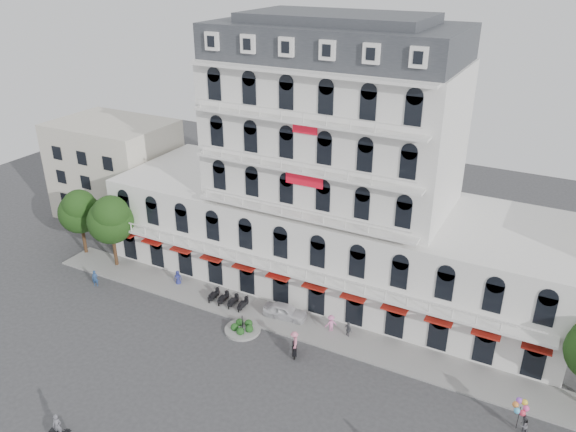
# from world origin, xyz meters

# --- Properties ---
(ground) EXTENTS (120.00, 120.00, 0.00)m
(ground) POSITION_xyz_m (0.00, 0.00, 0.00)
(ground) COLOR #38383A
(ground) RESTS_ON ground
(sidewalk) EXTENTS (53.00, 4.00, 0.16)m
(sidewalk) POSITION_xyz_m (0.00, 9.00, 0.08)
(sidewalk) COLOR gray
(sidewalk) RESTS_ON ground
(main_building) EXTENTS (45.00, 15.00, 25.80)m
(main_building) POSITION_xyz_m (0.00, 18.00, 9.96)
(main_building) COLOR silver
(main_building) RESTS_ON ground
(flank_building_west) EXTENTS (14.00, 10.00, 12.00)m
(flank_building_west) POSITION_xyz_m (-30.00, 20.00, 6.00)
(flank_building_west) COLOR beige
(flank_building_west) RESTS_ON ground
(traffic_island) EXTENTS (3.20, 3.20, 1.60)m
(traffic_island) POSITION_xyz_m (-3.00, 6.00, 0.26)
(traffic_island) COLOR gray
(traffic_island) RESTS_ON ground
(parked_scooter_row) EXTENTS (4.40, 1.80, 1.10)m
(parked_scooter_row) POSITION_xyz_m (-6.35, 8.80, 0.00)
(parked_scooter_row) COLOR black
(parked_scooter_row) RESTS_ON ground
(tree_west_outer) EXTENTS (4.50, 4.48, 7.76)m
(tree_west_outer) POSITION_xyz_m (-25.95, 9.98, 5.35)
(tree_west_outer) COLOR #382314
(tree_west_outer) RESTS_ON ground
(tree_west_inner) EXTENTS (4.76, 4.76, 8.25)m
(tree_west_inner) POSITION_xyz_m (-20.95, 9.48, 5.68)
(tree_west_inner) COLOR #382314
(tree_west_inner) RESTS_ON ground
(parked_car) EXTENTS (4.25, 2.08, 1.39)m
(parked_car) POSITION_xyz_m (-0.61, 9.50, 0.70)
(parked_car) COLOR silver
(parked_car) RESTS_ON ground
(rider_west) EXTENTS (1.65, 0.82, 2.25)m
(rider_west) POSITION_xyz_m (-7.48, -10.33, 1.03)
(rider_west) COLOR black
(rider_west) RESTS_ON ground
(rider_center) EXTENTS (1.13, 1.57, 2.29)m
(rider_center) POSITION_xyz_m (2.55, 5.23, 1.22)
(rider_center) COLOR black
(rider_center) RESTS_ON ground
(pedestrian_left) EXTENTS (0.92, 0.83, 1.58)m
(pedestrian_left) POSITION_xyz_m (-12.80, 9.50, 0.79)
(pedestrian_left) COLOR navy
(pedestrian_left) RESTS_ON ground
(pedestrian_mid) EXTENTS (0.98, 0.80, 1.56)m
(pedestrian_mid) POSITION_xyz_m (5.60, 9.50, 0.78)
(pedestrian_mid) COLOR #55565D
(pedestrian_mid) RESTS_ON ground
(pedestrian_right) EXTENTS (1.23, 1.23, 1.70)m
(pedestrian_right) POSITION_xyz_m (3.95, 9.50, 0.85)
(pedestrian_right) COLOR pink
(pedestrian_right) RESTS_ON ground
(pedestrian_far) EXTENTS (0.74, 0.65, 1.70)m
(pedestrian_far) POSITION_xyz_m (-20.00, 5.48, 0.85)
(pedestrian_far) COLOR navy
(pedestrian_far) RESTS_ON ground
(balloon_vendor) EXTENTS (1.43, 1.31, 2.45)m
(balloon_vendor) POSITION_xyz_m (20.23, 5.17, 1.29)
(balloon_vendor) COLOR #525057
(balloon_vendor) RESTS_ON ground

